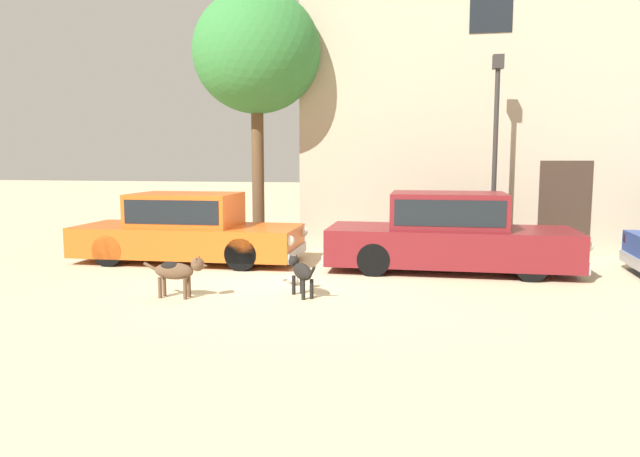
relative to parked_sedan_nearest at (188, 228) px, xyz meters
The scene contains 8 objects.
ground_plane 2.81m from the parked_sedan_nearest, 29.78° to the right, with size 80.00×80.00×0.00m, color #CCB78E.
parked_sedan_nearest is the anchor object (origin of this frame).
parked_sedan_second 5.33m from the parked_sedan_nearest, ahead, with size 4.77×1.69×1.51m.
stray_dog_spotted 3.27m from the parked_sedan_nearest, 69.68° to the right, with size 1.07×0.22×0.68m.
stray_dog_tan 3.95m from the parked_sedan_nearest, 40.94° to the right, with size 0.61×0.82×0.62m.
stray_cat 3.21m from the parked_sedan_nearest, 33.19° to the right, with size 0.37×0.56×0.15m.
street_lamp 6.70m from the parked_sedan_nearest, 11.76° to the left, with size 0.22×0.22×4.25m.
acacia_tree_left 4.36m from the parked_sedan_nearest, 61.74° to the left, with size 2.94×2.65×5.96m.
Camera 1 is at (2.53, -10.07, 2.17)m, focal length 32.91 mm.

